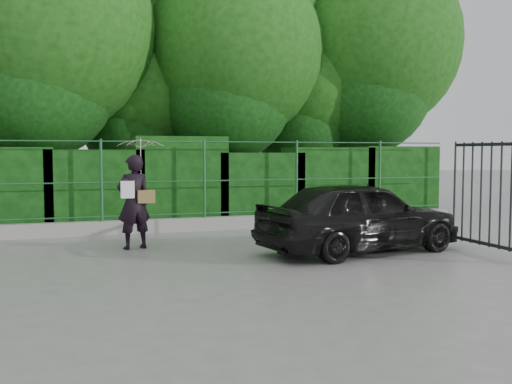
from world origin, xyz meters
name	(u,v)px	position (x,y,z in m)	size (l,w,h in m)	color
ground	(246,269)	(0.00, 0.00, 0.00)	(80.00, 80.00, 0.00)	gray
kerb	(188,225)	(0.00, 4.50, 0.15)	(14.00, 0.25, 0.30)	#9E9E99
fence	(197,179)	(0.22, 4.50, 1.20)	(14.13, 0.06, 1.80)	#20552E
hedge	(179,186)	(0.00, 5.50, 0.98)	(14.20, 1.20, 2.19)	black
trees	(203,53)	(1.14, 7.74, 4.62)	(17.10, 6.15, 8.08)	black
woman	(138,178)	(-1.35, 2.47, 1.34)	(0.96, 0.90, 2.09)	black
car	(359,216)	(2.41, 0.80, 0.66)	(1.55, 3.86, 1.31)	black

